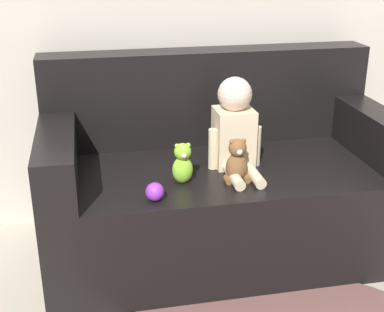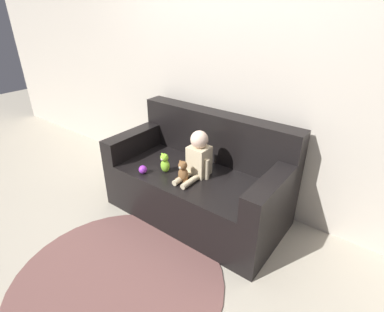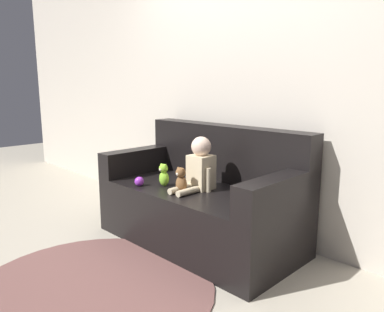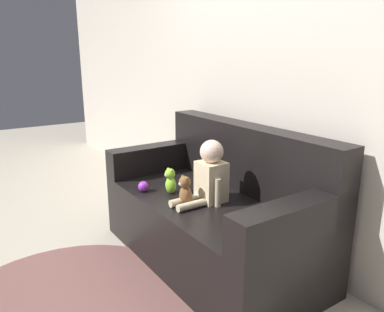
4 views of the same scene
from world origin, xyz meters
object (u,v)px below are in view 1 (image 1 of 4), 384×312
person_baby (235,129)px  plush_toy_side (183,163)px  toy_ball (155,192)px  teddy_bear_brown (237,162)px  couch (218,184)px

person_baby → plush_toy_side: (-0.26, -0.14, -0.09)m
plush_toy_side → toy_ball: bearing=-134.6°
teddy_bear_brown → toy_ball: 0.39m
teddy_bear_brown → couch: bearing=92.7°
plush_toy_side → toy_ball: 0.20m
couch → person_baby: couch is taller
toy_ball → plush_toy_side: bearing=45.4°
person_baby → plush_toy_side: size_ratio=2.26×
couch → plush_toy_side: couch is taller
person_baby → toy_ball: (-0.40, -0.28, -0.14)m
person_baby → plush_toy_side: bearing=-152.2°
person_baby → teddy_bear_brown: size_ratio=2.12×
teddy_bear_brown → person_baby: bearing=78.3°
person_baby → teddy_bear_brown: 0.19m
couch → teddy_bear_brown: couch is taller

